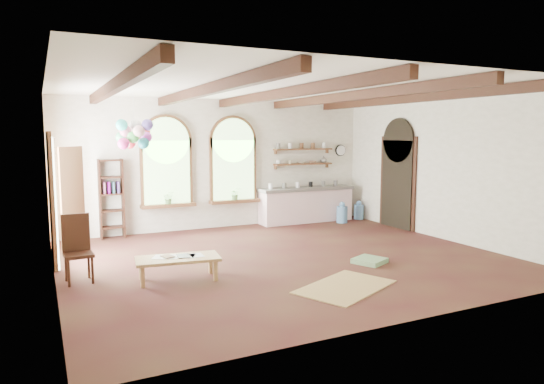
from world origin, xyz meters
TOP-DOWN VIEW (x-y plane):
  - floor at (0.00, 0.00)m, footprint 8.00×8.00m
  - ceiling_beams at (0.00, 0.00)m, footprint 6.20×6.80m
  - window_left at (-1.40, 3.43)m, footprint 1.30×0.28m
  - window_right at (0.30, 3.43)m, footprint 1.30×0.28m
  - left_doorway at (-3.95, 1.80)m, footprint 0.10×1.90m
  - right_doorway at (3.95, 1.50)m, footprint 0.10×1.30m
  - kitchen_counter at (2.30, 3.20)m, footprint 2.68×0.62m
  - wall_shelf_lower at (2.30, 3.38)m, footprint 1.70×0.24m
  - wall_shelf_upper at (2.30, 3.38)m, footprint 1.70×0.24m
  - wall_clock at (3.55, 3.45)m, footprint 0.32×0.04m
  - bookshelf at (-2.70, 3.32)m, footprint 0.53×0.32m
  - coffee_table at (-2.20, -0.51)m, footprint 1.40×0.78m
  - side_chair at (-3.65, 0.08)m, footprint 0.46×0.46m
  - floor_mat at (0.02, -2.00)m, footprint 1.83×1.53m
  - floor_cushion at (1.24, -1.01)m, footprint 0.67×0.67m
  - water_jug_a at (3.10, 2.66)m, footprint 0.29×0.29m
  - water_jug_b at (3.82, 2.90)m, footprint 0.27×0.27m
  - balloon_cluster at (-2.40, 1.88)m, footprint 0.72×0.72m
  - table_book at (-2.42, -0.45)m, footprint 0.22×0.27m
  - tablet at (-2.10, -0.49)m, footprint 0.22×0.29m
  - potted_plant_left at (-1.40, 3.32)m, footprint 0.27×0.23m
  - potted_plant_right at (0.30, 3.32)m, footprint 0.27×0.23m
  - shelf_cup_a at (1.55, 3.38)m, footprint 0.12×0.10m
  - shelf_cup_b at (1.90, 3.38)m, footprint 0.10×0.10m
  - shelf_bowl_a at (2.25, 3.38)m, footprint 0.22×0.22m
  - shelf_bowl_b at (2.60, 3.38)m, footprint 0.20×0.20m
  - shelf_vase at (2.95, 3.38)m, footprint 0.18×0.18m

SIDE VIEW (x-z plane):
  - floor at x=0.00m, z-range 0.00..0.00m
  - floor_mat at x=0.02m, z-range 0.00..0.02m
  - floor_cushion at x=1.24m, z-range 0.00..0.09m
  - water_jug_b at x=3.82m, z-range -0.04..0.48m
  - water_jug_a at x=3.10m, z-range -0.04..0.53m
  - side_chair at x=-3.65m, z-range -0.23..0.85m
  - coffee_table at x=-2.20m, z-range 0.14..0.52m
  - tablet at x=-2.10m, z-range 0.38..0.39m
  - table_book at x=-2.42m, z-range 0.38..0.40m
  - kitchen_counter at x=2.30m, z-range 0.01..0.95m
  - potted_plant_left at x=-1.40m, z-range 0.70..1.00m
  - potted_plant_right at x=0.30m, z-range 0.70..1.00m
  - bookshelf at x=-2.70m, z-range 0.00..1.80m
  - right_doorway at x=3.95m, z-range -0.10..2.30m
  - left_doorway at x=-3.95m, z-range -0.10..2.40m
  - wall_shelf_lower at x=2.30m, z-range 1.53..1.57m
  - shelf_bowl_a at x=2.25m, z-range 1.57..1.62m
  - shelf_bowl_b at x=2.60m, z-range 1.57..1.63m
  - shelf_cup_b at x=1.90m, z-range 1.57..1.66m
  - shelf_cup_a at x=1.55m, z-range 1.57..1.67m
  - window_left at x=-1.40m, z-range 0.53..2.73m
  - window_right at x=0.30m, z-range 0.53..2.73m
  - shelf_vase at x=2.95m, z-range 1.57..1.76m
  - wall_clock at x=3.55m, z-range 1.74..2.06m
  - wall_shelf_upper at x=2.30m, z-range 1.93..1.97m
  - balloon_cluster at x=-2.40m, z-range 1.78..2.92m
  - ceiling_beams at x=0.00m, z-range 3.01..3.19m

